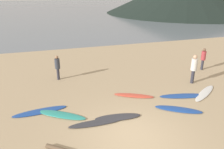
% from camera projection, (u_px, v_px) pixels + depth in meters
% --- Properties ---
extents(ground_plane, '(120.00, 120.00, 0.20)m').
position_uv_depth(ground_plane, '(85.00, 63.00, 17.66)').
color(ground_plane, tan).
rests_on(ground_plane, ground).
extents(ocean_water, '(140.00, 100.00, 0.01)m').
position_uv_depth(ocean_water, '(49.00, 8.00, 66.10)').
color(ocean_water, slate).
rests_on(ocean_water, ground).
extents(surfboard_0, '(2.52, 0.80, 0.06)m').
position_uv_depth(surfboard_0, '(40.00, 111.00, 10.44)').
color(surfboard_0, '#1E479E').
rests_on(surfboard_0, ground).
extents(surfboard_1, '(2.33, 1.84, 0.08)m').
position_uv_depth(surfboard_1, '(61.00, 115.00, 10.15)').
color(surfboard_1, teal).
rests_on(surfboard_1, ground).
extents(surfboard_2, '(2.46, 0.50, 0.08)m').
position_uv_depth(surfboard_2, '(97.00, 123.00, 9.55)').
color(surfboard_2, '#333338').
rests_on(surfboard_2, ground).
extents(surfboard_3, '(2.13, 0.79, 0.09)m').
position_uv_depth(surfboard_3, '(118.00, 117.00, 9.96)').
color(surfboard_3, '#333338').
rests_on(surfboard_3, ground).
extents(surfboard_4, '(2.09, 1.39, 0.09)m').
position_uv_depth(surfboard_4, '(134.00, 95.00, 11.96)').
color(surfboard_4, '#D84C38').
rests_on(surfboard_4, ground).
extents(surfboard_5, '(2.14, 1.64, 0.07)m').
position_uv_depth(surfboard_5, '(178.00, 109.00, 10.61)').
color(surfboard_5, '#1E479E').
rests_on(surfboard_5, ground).
extents(surfboard_6, '(2.68, 1.14, 0.07)m').
position_uv_depth(surfboard_6, '(184.00, 96.00, 11.95)').
color(surfboard_6, '#1E479E').
rests_on(surfboard_6, ground).
extents(surfboard_7, '(2.42, 1.82, 0.07)m').
position_uv_depth(surfboard_7, '(205.00, 93.00, 12.27)').
color(surfboard_7, white).
rests_on(surfboard_7, ground).
extents(person_0, '(0.31, 0.31, 1.56)m').
position_uv_depth(person_0, '(203.00, 57.00, 15.60)').
color(person_0, '#2D2D38').
rests_on(person_0, ground).
extents(person_1, '(0.36, 0.36, 1.79)m').
position_uv_depth(person_1, '(194.00, 67.00, 13.30)').
color(person_1, '#2D2D38').
rests_on(person_1, ground).
extents(person_2, '(0.32, 0.32, 1.57)m').
position_uv_depth(person_2, '(57.00, 66.00, 13.89)').
color(person_2, '#2D2D38').
rests_on(person_2, ground).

